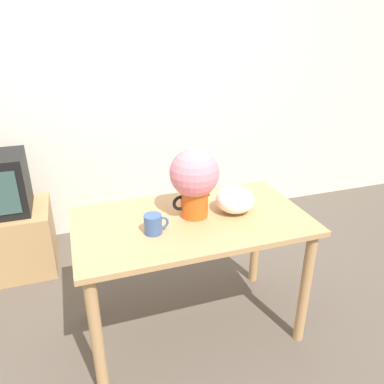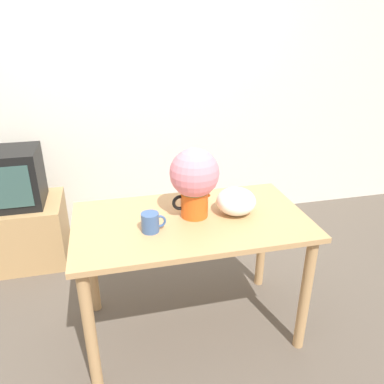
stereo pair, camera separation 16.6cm
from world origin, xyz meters
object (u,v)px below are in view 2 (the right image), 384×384
coffee_mug (151,222)px  white_bowl (236,201)px  flower_vase (194,179)px  tv_set (12,178)px

coffee_mug → white_bowl: (0.49, 0.09, 0.02)m
flower_vase → white_bowl: flower_vase is taller
coffee_mug → tv_set: 1.42m
white_bowl → tv_set: (-1.38, 1.01, -0.13)m
coffee_mug → white_bowl: bearing=10.3°
flower_vase → tv_set: 1.54m
flower_vase → white_bowl: 0.28m
flower_vase → coffee_mug: size_ratio=3.00×
flower_vase → tv_set: flower_vase is taller
flower_vase → white_bowl: (0.23, -0.03, -0.15)m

